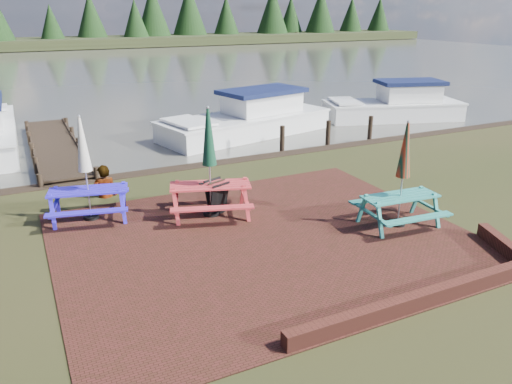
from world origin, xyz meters
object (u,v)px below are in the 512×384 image
object	(u,v)px
boat_far	(396,107)
boat_near	(249,121)
chalkboard	(217,197)
jetty	(56,146)
person	(102,166)
picnic_table_red	(210,179)
picnic_table_blue	(87,185)
picnic_table_teal	(401,191)

from	to	relation	value
boat_far	boat_near	bearing A→B (deg)	105.03
chalkboard	jetty	xyz separation A→B (m)	(-3.09, 8.42, -0.34)
chalkboard	person	world-z (taller)	person
person	chalkboard	bearing A→B (deg)	139.61
jetty	person	size ratio (longest dim) A/B	5.02
jetty	boat_far	bearing A→B (deg)	-2.34
jetty	person	bearing A→B (deg)	-82.72
boat_far	chalkboard	bearing A→B (deg)	139.07
picnic_table_red	chalkboard	distance (m)	0.53
jetty	boat_far	world-z (taller)	boat_far
picnic_table_blue	person	world-z (taller)	picnic_table_blue
picnic_table_blue	chalkboard	distance (m)	3.15
picnic_table_red	jetty	size ratio (longest dim) A/B	0.30
picnic_table_red	jetty	distance (m)	8.96
picnic_table_blue	jetty	distance (m)	7.39
jetty	person	xyz separation A→B (m)	(0.75, -5.91, 0.79)
picnic_table_red	chalkboard	bearing A→B (deg)	18.72
picnic_table_red	person	xyz separation A→B (m)	(-2.16, 2.52, -0.05)
picnic_table_teal	picnic_table_blue	size ratio (longest dim) A/B	0.98
boat_near	picnic_table_red	bearing A→B (deg)	135.98
picnic_table_blue	boat_far	world-z (taller)	picnic_table_blue
boat_near	picnic_table_teal	bearing A→B (deg)	161.47
picnic_table_teal	boat_far	bearing A→B (deg)	54.39
boat_far	person	world-z (taller)	person
picnic_table_red	jetty	world-z (taller)	picnic_table_red
chalkboard	jetty	size ratio (longest dim) A/B	0.10
picnic_table_red	boat_far	xyz separation A→B (m)	(12.58, 7.79, -0.55)
picnic_table_teal	person	world-z (taller)	picnic_table_teal
jetty	picnic_table_red	bearing A→B (deg)	-70.89
jetty	person	world-z (taller)	person
picnic_table_teal	person	bearing A→B (deg)	144.52
picnic_table_blue	chalkboard	xyz separation A→B (m)	(2.93, -1.08, -0.45)
picnic_table_blue	picnic_table_red	bearing A→B (deg)	-8.17
picnic_table_teal	chalkboard	world-z (taller)	picnic_table_teal
jetty	boat_near	size ratio (longest dim) A/B	1.14
person	boat_far	bearing A→B (deg)	-153.54
picnic_table_red	boat_near	distance (m)	9.41
picnic_table_teal	boat_far	xyz separation A→B (m)	(8.76, 10.33, -0.48)
picnic_table_red	picnic_table_blue	distance (m)	2.97
picnic_table_blue	person	distance (m)	1.56
jetty	person	distance (m)	6.01
chalkboard	boat_near	distance (m)	9.30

